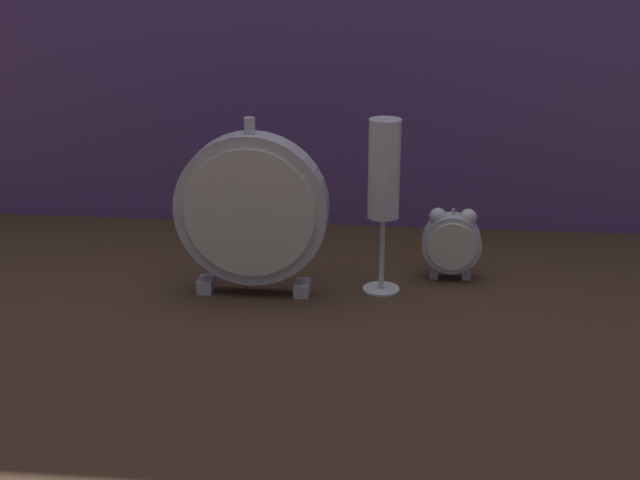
% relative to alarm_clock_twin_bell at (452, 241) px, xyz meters
% --- Properties ---
extents(ground_plane, '(4.00, 4.00, 0.00)m').
position_rel_alarm_clock_twin_bell_xyz_m(ground_plane, '(-0.18, -0.10, -0.06)').
color(ground_plane, '#422D1E').
extents(fabric_backdrop_drape, '(1.32, 0.01, 0.64)m').
position_rel_alarm_clock_twin_bell_xyz_m(fabric_backdrop_drape, '(-0.18, 0.22, 0.26)').
color(fabric_backdrop_drape, '#6B478E').
rests_on(fabric_backdrop_drape, ground_plane).
extents(alarm_clock_twin_bell, '(0.08, 0.03, 0.10)m').
position_rel_alarm_clock_twin_bell_xyz_m(alarm_clock_twin_bell, '(0.00, 0.00, 0.00)').
color(alarm_clock_twin_bell, silver).
rests_on(alarm_clock_twin_bell, ground_plane).
extents(mantel_clock_silver, '(0.20, 0.04, 0.24)m').
position_rel_alarm_clock_twin_bell_xyz_m(mantel_clock_silver, '(-0.26, -0.08, 0.06)').
color(mantel_clock_silver, silver).
rests_on(mantel_clock_silver, ground_plane).
extents(champagne_flute, '(0.05, 0.05, 0.23)m').
position_rel_alarm_clock_twin_bell_xyz_m(champagne_flute, '(-0.09, -0.05, 0.10)').
color(champagne_flute, silver).
rests_on(champagne_flute, ground_plane).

